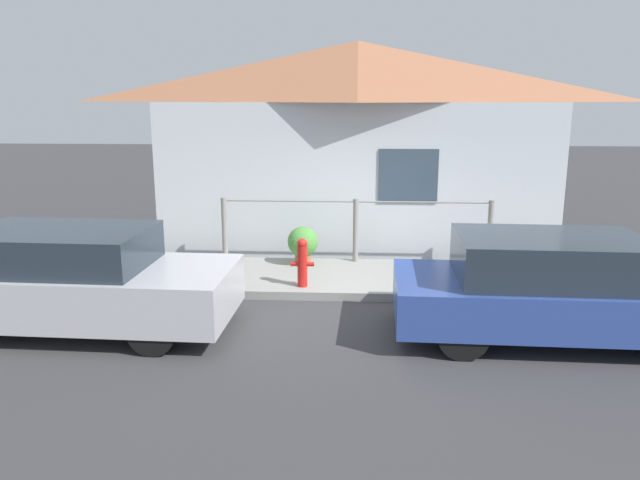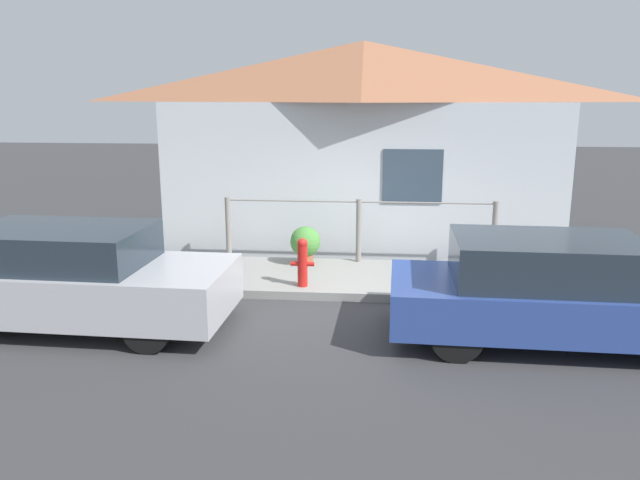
# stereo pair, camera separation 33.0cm
# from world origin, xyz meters

# --- Properties ---
(ground_plane) EXTENTS (60.00, 60.00, 0.00)m
(ground_plane) POSITION_xyz_m (0.00, 0.00, 0.00)
(ground_plane) COLOR #38383A
(sidewalk) EXTENTS (24.00, 2.05, 0.14)m
(sidewalk) POSITION_xyz_m (0.00, 1.02, 0.07)
(sidewalk) COLOR gray
(sidewalk) RESTS_ON ground_plane
(house) EXTENTS (8.11, 2.23, 4.13)m
(house) POSITION_xyz_m (0.00, 3.47, 3.31)
(house) COLOR silver
(house) RESTS_ON ground_plane
(fence) EXTENTS (4.90, 0.10, 1.15)m
(fence) POSITION_xyz_m (0.00, 1.90, 0.77)
(fence) COLOR gray
(fence) RESTS_ON sidewalk
(car_left) EXTENTS (4.30, 1.86, 1.38)m
(car_left) POSITION_xyz_m (-3.80, -1.34, 0.69)
(car_left) COLOR #B7B7BC
(car_left) RESTS_ON ground_plane
(car_right) EXTENTS (4.27, 1.84, 1.37)m
(car_right) POSITION_xyz_m (2.58, -1.34, 0.69)
(car_right) COLOR #2D4793
(car_right) RESTS_ON ground_plane
(fire_hydrant) EXTENTS (0.37, 0.17, 0.78)m
(fire_hydrant) POSITION_xyz_m (-0.84, 0.32, 0.54)
(fire_hydrant) COLOR red
(fire_hydrant) RESTS_ON sidewalk
(potted_plant_near_hydrant) EXTENTS (0.54, 0.54, 0.69)m
(potted_plant_near_hydrant) POSITION_xyz_m (-0.94, 1.62, 0.53)
(potted_plant_near_hydrant) COLOR #9E5638
(potted_plant_near_hydrant) RESTS_ON sidewalk
(potted_plant_by_fence) EXTENTS (0.34, 0.34, 0.50)m
(potted_plant_by_fence) POSITION_xyz_m (-4.01, 1.14, 0.39)
(potted_plant_by_fence) COLOR slate
(potted_plant_by_fence) RESTS_ON sidewalk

